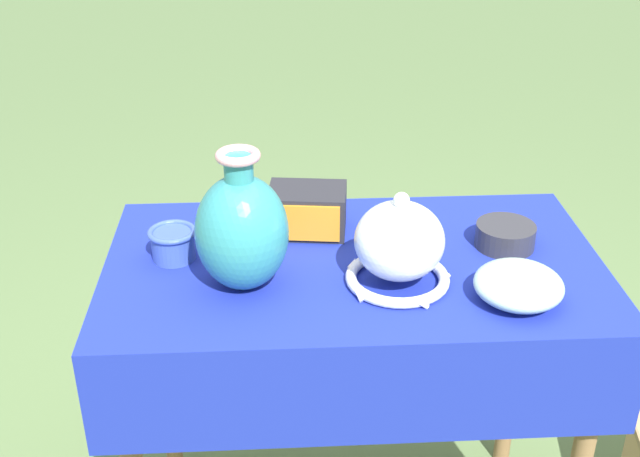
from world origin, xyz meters
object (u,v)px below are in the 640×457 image
pot_squat_charcoal (505,236)px  vase_tall_bulbous (242,230)px  vase_dome_bell (399,247)px  mosaic_tile_box (307,211)px  cup_wide_cobalt (173,243)px  bowl_shallow_celadon (519,285)px

pot_squat_charcoal → vase_tall_bulbous: bearing=-167.3°
pot_squat_charcoal → vase_dome_bell: bearing=-151.7°
mosaic_tile_box → pot_squat_charcoal: size_ratio=1.43×
cup_wide_cobalt → bowl_shallow_celadon: (0.67, -0.20, -0.00)m
mosaic_tile_box → bowl_shallow_celadon: mosaic_tile_box is taller
mosaic_tile_box → pot_squat_charcoal: (0.42, -0.09, -0.02)m
vase_tall_bulbous → bowl_shallow_celadon: size_ratio=1.67×
vase_tall_bulbous → pot_squat_charcoal: 0.57m
cup_wide_cobalt → pot_squat_charcoal: cup_wide_cobalt is taller
vase_dome_bell → cup_wide_cobalt: size_ratio=2.14×
vase_tall_bulbous → cup_wide_cobalt: (-0.15, 0.11, -0.08)m
vase_tall_bulbous → pot_squat_charcoal: (0.55, 0.12, -0.10)m
vase_tall_bulbous → pot_squat_charcoal: bearing=12.7°
pot_squat_charcoal → bowl_shallow_celadon: (-0.03, -0.21, 0.01)m
vase_tall_bulbous → mosaic_tile_box: 0.27m
vase_dome_bell → mosaic_tile_box: (-0.17, 0.23, -0.03)m
cup_wide_cobalt → mosaic_tile_box: bearing=20.5°
mosaic_tile_box → vase_tall_bulbous: bearing=-114.6°
mosaic_tile_box → pot_squat_charcoal: 0.43m
mosaic_tile_box → bowl_shallow_celadon: (0.39, -0.31, -0.02)m
vase_tall_bulbous → cup_wide_cobalt: vase_tall_bulbous is taller
pot_squat_charcoal → bowl_shallow_celadon: bearing=-98.5°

